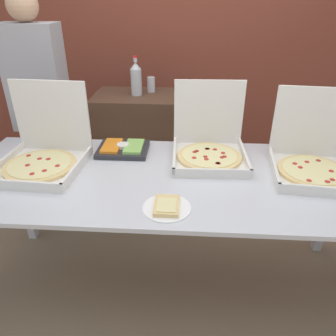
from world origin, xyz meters
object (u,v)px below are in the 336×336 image
(soda_can_silver, at_px, (151,84))
(pizza_box_far_right, at_px, (209,145))
(pizza_box_near_left, at_px, (43,153))
(soda_bottle, at_px, (136,78))
(paper_plate_front_center, at_px, (167,206))
(veggie_tray, at_px, (123,148))
(person_guest_plaid, at_px, (43,117))
(pizza_box_far_left, at_px, (313,159))

(soda_can_silver, bearing_deg, pizza_box_far_right, -61.86)
(pizza_box_near_left, xyz_separation_m, soda_can_silver, (0.54, 1.03, 0.16))
(soda_bottle, bearing_deg, pizza_box_near_left, -114.78)
(soda_bottle, bearing_deg, soda_can_silver, 43.04)
(paper_plate_front_center, distance_m, veggie_tray, 0.70)
(pizza_box_near_left, distance_m, soda_bottle, 1.04)
(pizza_box_far_right, bearing_deg, soda_can_silver, 116.64)
(veggie_tray, bearing_deg, soda_bottle, 90.56)
(pizza_box_near_left, bearing_deg, veggie_tray, 30.06)
(person_guest_plaid, bearing_deg, soda_can_silver, -152.50)
(pizza_box_near_left, relative_size, veggie_tray, 1.60)
(pizza_box_far_left, xyz_separation_m, veggie_tray, (-1.14, 0.19, -0.06))
(soda_can_silver, relative_size, person_guest_plaid, 0.07)
(paper_plate_front_center, relative_size, person_guest_plaid, 0.13)
(soda_bottle, bearing_deg, pizza_box_far_left, -37.93)
(soda_bottle, bearing_deg, person_guest_plaid, -155.55)
(soda_can_silver, bearing_deg, soda_bottle, -136.96)
(veggie_tray, distance_m, soda_can_silver, 0.84)
(veggie_tray, bearing_deg, person_guest_plaid, 149.80)
(pizza_box_far_right, distance_m, veggie_tray, 0.56)
(pizza_box_near_left, height_order, person_guest_plaid, person_guest_plaid)
(pizza_box_near_left, bearing_deg, soda_can_silver, 65.71)
(pizza_box_far_right, distance_m, person_guest_plaid, 1.31)
(pizza_box_far_left, distance_m, person_guest_plaid, 1.92)
(pizza_box_far_right, xyz_separation_m, soda_bottle, (-0.56, 0.75, 0.23))
(veggie_tray, distance_m, soda_bottle, 0.76)
(pizza_box_far_right, relative_size, veggie_tray, 1.47)
(pizza_box_far_left, distance_m, soda_bottle, 1.48)
(pizza_box_far_left, bearing_deg, paper_plate_front_center, -146.70)
(soda_can_silver, height_order, person_guest_plaid, person_guest_plaid)
(pizza_box_far_right, height_order, soda_can_silver, pizza_box_far_right)
(soda_can_silver, bearing_deg, pizza_box_far_left, -43.75)
(pizza_box_near_left, height_order, paper_plate_front_center, pizza_box_near_left)
(pizza_box_far_right, relative_size, person_guest_plaid, 0.26)
(pizza_box_near_left, bearing_deg, paper_plate_front_center, -24.43)
(pizza_box_far_left, height_order, veggie_tray, pizza_box_far_left)
(paper_plate_front_center, xyz_separation_m, soda_can_silver, (-0.23, 1.43, 0.23))
(pizza_box_far_left, height_order, paper_plate_front_center, pizza_box_far_left)
(soda_can_silver, distance_m, person_guest_plaid, 0.90)
(pizza_box_near_left, relative_size, soda_bottle, 1.67)
(pizza_box_far_left, bearing_deg, pizza_box_near_left, -173.35)
(pizza_box_near_left, distance_m, paper_plate_front_center, 0.86)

